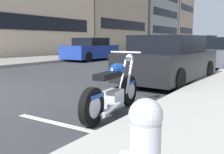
{
  "coord_description": "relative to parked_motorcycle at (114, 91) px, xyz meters",
  "views": [
    {
      "loc": [
        -2.89,
        -6.39,
        1.32
      ],
      "look_at": [
        1.1,
        -3.85,
        0.64
      ],
      "focal_mm": 41.66,
      "sensor_mm": 36.0,
      "label": 1
    }
  ],
  "objects": [
    {
      "name": "sidewalk_far_curb",
      "position": [
        11.05,
        10.83,
        -0.35
      ],
      "size": [
        120.0,
        5.0,
        0.14
      ],
      "primitive_type": "cube",
      "color": "gray",
      "rests_on": "ground"
    },
    {
      "name": "parking_stall_stripe",
      "position": [
        -0.95,
        0.23,
        -0.42
      ],
      "size": [
        0.12,
        2.2,
        0.01
      ],
      "primitive_type": "cube",
      "color": "silver",
      "rests_on": "ground"
    },
    {
      "name": "parked_motorcycle",
      "position": [
        0.0,
        0.0,
        0.0
      ],
      "size": [
        2.06,
        0.62,
        1.1
      ],
      "rotation": [
        0.0,
        0.0,
        0.11
      ],
      "color": "black",
      "rests_on": "ground"
    },
    {
      "name": "parked_car_near_corner",
      "position": [
        3.89,
        0.41,
        0.27
      ],
      "size": [
        4.12,
        2.01,
        1.45
      ],
      "rotation": [
        0.0,
        0.0,
        -0.06
      ],
      "color": "black",
      "rests_on": "ground"
    },
    {
      "name": "parked_car_across_street",
      "position": [
        9.58,
        0.36,
        0.25
      ],
      "size": [
        4.39,
        1.91,
        1.43
      ],
      "rotation": [
        0.0,
        0.0,
        0.02
      ],
      "color": "#4C515B",
      "rests_on": "ground"
    },
    {
      "name": "crossing_truck",
      "position": [
        27.34,
        5.5,
        0.52
      ],
      "size": [
        2.24,
        5.09,
        1.79
      ],
      "rotation": [
        0.0,
        0.0,
        1.51
      ],
      "color": "maroon",
      "rests_on": "ground"
    },
    {
      "name": "car_opposite_curb",
      "position": [
        9.59,
        7.77,
        0.25
      ],
      "size": [
        4.06,
        1.84,
        1.44
      ],
      "rotation": [
        0.0,
        0.0,
        3.14
      ],
      "color": "navy",
      "rests_on": "ground"
    },
    {
      "name": "fire_hydrant",
      "position": [
        -2.27,
        -1.68,
        0.14
      ],
      "size": [
        0.24,
        0.36,
        0.79
      ],
      "color": "#B7B7BC",
      "rests_on": "sidewalk_near_curb"
    },
    {
      "name": "townhouse_behind_pole",
      "position": [
        36.76,
        17.5,
        6.03
      ],
      "size": [
        12.26,
        8.82,
        12.89
      ],
      "color": "#939993",
      "rests_on": "ground"
    },
    {
      "name": "townhouse_far_uphill",
      "position": [
        47.8,
        18.47,
        6.54
      ],
      "size": [
        9.15,
        10.76,
        13.91
      ],
      "color": "tan",
      "rests_on": "ground"
    }
  ]
}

